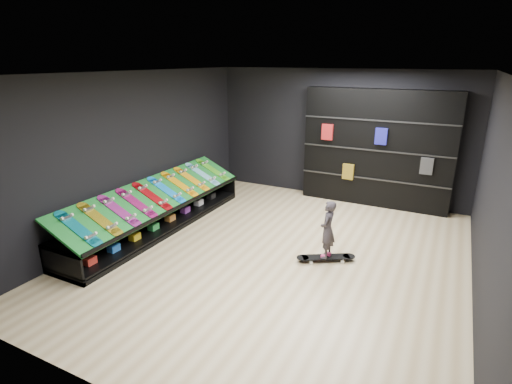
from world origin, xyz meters
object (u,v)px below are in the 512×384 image
at_px(floor_skateboard, 326,259).
at_px(display_rack, 159,216).
at_px(back_shelving, 377,149).
at_px(child, 327,240).

bearing_deg(floor_skateboard, display_rack, 151.73).
bearing_deg(floor_skateboard, back_shelving, 57.35).
xyz_separation_m(display_rack, back_shelving, (3.49, 3.32, 1.05)).
bearing_deg(child, display_rack, -89.21).
height_order(display_rack, child, child).
bearing_deg(back_shelving, display_rack, -136.39).
xyz_separation_m(floor_skateboard, child, (0.00, 0.00, 0.33)).
relative_size(display_rack, child, 7.70).
bearing_deg(child, back_shelving, 176.41).
distance_m(back_shelving, floor_skateboard, 3.41).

